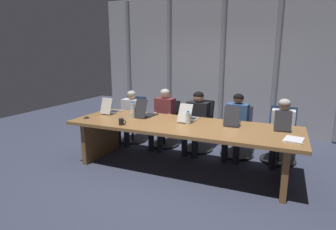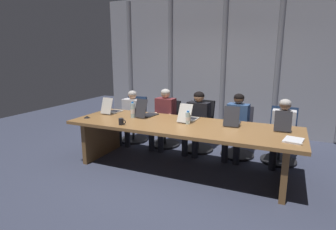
# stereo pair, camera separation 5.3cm
# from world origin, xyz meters

# --- Properties ---
(ground_plane) EXTENTS (12.13, 12.13, 0.00)m
(ground_plane) POSITION_xyz_m (0.00, 0.00, 0.00)
(ground_plane) COLOR #383D51
(conference_table) EXTENTS (3.58, 1.17, 0.75)m
(conference_table) POSITION_xyz_m (0.00, 0.00, 0.60)
(conference_table) COLOR olive
(conference_table) RESTS_ON ground_plane
(curtain_backdrop) EXTENTS (6.07, 0.17, 3.18)m
(curtain_backdrop) POSITION_xyz_m (0.00, 2.56, 1.59)
(curtain_backdrop) COLOR #9999A0
(curtain_backdrop) RESTS_ON ground_plane
(laptop_left_end) EXTENTS (0.23, 0.42, 0.30)m
(laptop_left_end) POSITION_xyz_m (-1.48, 0.25, 0.81)
(laptop_left_end) COLOR beige
(laptop_left_end) RESTS_ON conference_table
(laptop_left_mid) EXTENTS (0.28, 0.48, 0.32)m
(laptop_left_mid) POSITION_xyz_m (-0.76, 0.25, 0.81)
(laptop_left_mid) COLOR #2D2D33
(laptop_left_mid) RESTS_ON conference_table
(laptop_center) EXTENTS (0.24, 0.48, 0.30)m
(laptop_center) POSITION_xyz_m (0.03, 0.26, 0.81)
(laptop_center) COLOR beige
(laptop_center) RESTS_ON conference_table
(laptop_right_mid) EXTENTS (0.26, 0.45, 0.31)m
(laptop_right_mid) POSITION_xyz_m (0.74, 0.30, 0.81)
(laptop_right_mid) COLOR #2D2D33
(laptop_right_mid) RESTS_ON conference_table
(laptop_right_end) EXTENTS (0.24, 0.40, 0.30)m
(laptop_right_end) POSITION_xyz_m (1.46, 0.30, 0.81)
(laptop_right_end) COLOR #2D2D33
(laptop_right_end) RESTS_ON conference_table
(office_chair_left_end) EXTENTS (0.60, 0.60, 0.93)m
(office_chair_left_end) POSITION_xyz_m (-1.47, 1.02, 0.34)
(office_chair_left_end) COLOR navy
(office_chair_left_end) RESTS_ON ground_plane
(office_chair_left_mid) EXTENTS (0.60, 0.61, 0.90)m
(office_chair_left_mid) POSITION_xyz_m (-0.72, 1.02, 0.33)
(office_chair_left_mid) COLOR black
(office_chair_left_mid) RESTS_ON ground_plane
(office_chair_center) EXTENTS (0.60, 0.61, 0.96)m
(office_chair_center) POSITION_xyz_m (-0.02, 1.02, 0.35)
(office_chair_center) COLOR black
(office_chair_center) RESTS_ON ground_plane
(office_chair_right_mid) EXTENTS (0.60, 0.60, 0.89)m
(office_chair_right_mid) POSITION_xyz_m (0.73, 1.02, 0.33)
(office_chair_right_mid) COLOR #2D2D38
(office_chair_right_mid) RESTS_ON ground_plane
(office_chair_right_end) EXTENTS (0.60, 0.60, 0.93)m
(office_chair_right_end) POSITION_xyz_m (1.45, 1.02, 0.34)
(office_chair_right_end) COLOR navy
(office_chair_right_end) RESTS_ON ground_plane
(person_left_end) EXTENTS (0.42, 0.55, 1.09)m
(person_left_end) POSITION_xyz_m (-1.46, 0.86, 0.61)
(person_left_end) COLOR silver
(person_left_end) RESTS_ON ground_plane
(person_left_mid) EXTENTS (0.41, 0.57, 1.16)m
(person_left_mid) POSITION_xyz_m (-0.71, 0.87, 0.65)
(person_left_mid) COLOR brown
(person_left_mid) RESTS_ON ground_plane
(person_center) EXTENTS (0.45, 0.57, 1.15)m
(person_center) POSITION_xyz_m (-0.02, 0.87, 0.65)
(person_center) COLOR black
(person_center) RESTS_ON ground_plane
(person_right_mid) EXTENTS (0.40, 0.57, 1.15)m
(person_right_mid) POSITION_xyz_m (0.71, 0.86, 0.64)
(person_right_mid) COLOR #335184
(person_right_mid) RESTS_ON ground_plane
(person_right_end) EXTENTS (0.38, 0.55, 1.11)m
(person_right_end) POSITION_xyz_m (1.47, 0.86, 0.62)
(person_right_end) COLOR silver
(person_right_end) RESTS_ON ground_plane
(water_bottle_primary) EXTENTS (0.07, 0.07, 0.21)m
(water_bottle_primary) POSITION_xyz_m (0.10, 0.05, 0.85)
(water_bottle_primary) COLOR silver
(water_bottle_primary) RESTS_ON conference_table
(water_bottle_secondary) EXTENTS (0.07, 0.07, 0.28)m
(water_bottle_secondary) POSITION_xyz_m (-0.91, 0.06, 0.88)
(water_bottle_secondary) COLOR silver
(water_bottle_secondary) RESTS_ON conference_table
(coffee_mug_near) EXTENTS (0.13, 0.08, 0.10)m
(coffee_mug_near) POSITION_xyz_m (-0.83, -0.42, 0.80)
(coffee_mug_near) COLOR black
(coffee_mug_near) RESTS_ON conference_table
(conference_mic_left_side) EXTENTS (0.11, 0.11, 0.03)m
(conference_mic_left_side) POSITION_xyz_m (-1.63, -0.27, 0.77)
(conference_mic_left_side) COLOR black
(conference_mic_left_side) RESTS_ON conference_table
(spiral_notepad) EXTENTS (0.27, 0.34, 0.03)m
(spiral_notepad) POSITION_xyz_m (1.61, -0.21, 0.76)
(spiral_notepad) COLOR silver
(spiral_notepad) RESTS_ON conference_table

